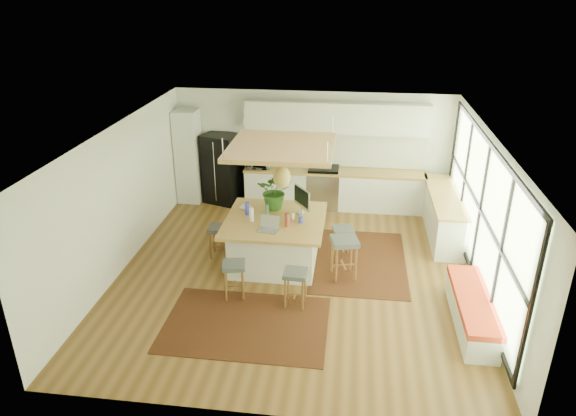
# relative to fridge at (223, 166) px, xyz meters

# --- Properties ---
(floor) EXTENTS (7.00, 7.00, 0.00)m
(floor) POSITION_rel_fridge_xyz_m (2.13, -3.19, -0.93)
(floor) COLOR brown
(floor) RESTS_ON ground
(ceiling) EXTENTS (7.00, 7.00, 0.00)m
(ceiling) POSITION_rel_fridge_xyz_m (2.13, -3.19, 1.78)
(ceiling) COLOR white
(ceiling) RESTS_ON ground
(wall_back) EXTENTS (6.50, 0.00, 6.50)m
(wall_back) POSITION_rel_fridge_xyz_m (2.13, 0.31, 0.42)
(wall_back) COLOR white
(wall_back) RESTS_ON ground
(wall_front) EXTENTS (6.50, 0.00, 6.50)m
(wall_front) POSITION_rel_fridge_xyz_m (2.13, -6.69, 0.42)
(wall_front) COLOR white
(wall_front) RESTS_ON ground
(wall_left) EXTENTS (0.00, 7.00, 7.00)m
(wall_left) POSITION_rel_fridge_xyz_m (-1.12, -3.19, 0.42)
(wall_left) COLOR white
(wall_left) RESTS_ON ground
(wall_right) EXTENTS (0.00, 7.00, 7.00)m
(wall_right) POSITION_rel_fridge_xyz_m (5.38, -3.19, 0.42)
(wall_right) COLOR white
(wall_right) RESTS_ON ground
(window_wall) EXTENTS (0.10, 6.20, 2.60)m
(window_wall) POSITION_rel_fridge_xyz_m (5.35, -3.19, 0.47)
(window_wall) COLOR black
(window_wall) RESTS_ON wall_right
(pantry) EXTENTS (0.55, 0.60, 2.25)m
(pantry) POSITION_rel_fridge_xyz_m (-0.82, -0.01, 0.20)
(pantry) COLOR white
(pantry) RESTS_ON floor
(back_counter_base) EXTENTS (4.20, 0.60, 0.88)m
(back_counter_base) POSITION_rel_fridge_xyz_m (2.68, -0.01, -0.49)
(back_counter_base) COLOR white
(back_counter_base) RESTS_ON floor
(back_counter_top) EXTENTS (4.24, 0.64, 0.05)m
(back_counter_top) POSITION_rel_fridge_xyz_m (2.68, -0.01, -0.03)
(back_counter_top) COLOR #AD853D
(back_counter_top) RESTS_ON back_counter_base
(backsplash) EXTENTS (4.20, 0.02, 0.80)m
(backsplash) POSITION_rel_fridge_xyz_m (2.68, 0.29, 0.43)
(backsplash) COLOR white
(backsplash) RESTS_ON wall_back
(upper_cabinets) EXTENTS (4.20, 0.34, 0.70)m
(upper_cabinets) POSITION_rel_fridge_xyz_m (2.68, 0.13, 1.22)
(upper_cabinets) COLOR white
(upper_cabinets) RESTS_ON wall_back
(range) EXTENTS (0.76, 0.62, 1.00)m
(range) POSITION_rel_fridge_xyz_m (2.43, -0.01, -0.43)
(range) COLOR #A5A5AA
(range) RESTS_ON floor
(right_counter_base) EXTENTS (0.60, 2.50, 0.88)m
(right_counter_base) POSITION_rel_fridge_xyz_m (5.06, -1.19, -0.49)
(right_counter_base) COLOR white
(right_counter_base) RESTS_ON floor
(right_counter_top) EXTENTS (0.64, 2.54, 0.05)m
(right_counter_top) POSITION_rel_fridge_xyz_m (5.06, -1.19, -0.03)
(right_counter_top) COLOR #AD853D
(right_counter_top) RESTS_ON right_counter_base
(window_bench) EXTENTS (0.52, 2.00, 0.50)m
(window_bench) POSITION_rel_fridge_xyz_m (5.08, -4.39, -0.68)
(window_bench) COLOR white
(window_bench) RESTS_ON floor
(ceiling_panel) EXTENTS (1.86, 1.86, 0.80)m
(ceiling_panel) POSITION_rel_fridge_xyz_m (1.83, -2.79, 1.12)
(ceiling_panel) COLOR #AD853D
(ceiling_panel) RESTS_ON ceiling
(rug_near) EXTENTS (2.60, 1.80, 0.01)m
(rug_near) POSITION_rel_fridge_xyz_m (1.53, -4.86, -0.92)
(rug_near) COLOR black
(rug_near) RESTS_ON floor
(rug_right) EXTENTS (1.80, 2.60, 0.01)m
(rug_right) POSITION_rel_fridge_xyz_m (3.31, -2.59, -0.92)
(rug_right) COLOR black
(rug_right) RESTS_ON floor
(fridge) EXTENTS (1.01, 0.90, 1.69)m
(fridge) POSITION_rel_fridge_xyz_m (0.00, 0.00, 0.00)
(fridge) COLOR black
(fridge) RESTS_ON floor
(island) EXTENTS (1.85, 1.85, 0.93)m
(island) POSITION_rel_fridge_xyz_m (1.70, -2.84, -0.46)
(island) COLOR #AD853D
(island) RESTS_ON floor
(stool_near_left) EXTENTS (0.45, 0.45, 0.64)m
(stool_near_left) POSITION_rel_fridge_xyz_m (1.18, -4.08, -0.57)
(stool_near_left) COLOR #43474A
(stool_near_left) RESTS_ON floor
(stool_near_right) EXTENTS (0.40, 0.40, 0.65)m
(stool_near_right) POSITION_rel_fridge_xyz_m (2.25, -4.21, -0.57)
(stool_near_right) COLOR #43474A
(stool_near_right) RESTS_ON floor
(stool_right_front) EXTENTS (0.57, 0.57, 0.79)m
(stool_right_front) POSITION_rel_fridge_xyz_m (3.02, -3.21, -0.57)
(stool_right_front) COLOR #43474A
(stool_right_front) RESTS_ON floor
(stool_right_back) EXTENTS (0.46, 0.46, 0.64)m
(stool_right_back) POSITION_rel_fridge_xyz_m (2.98, -2.48, -0.57)
(stool_right_back) COLOR #43474A
(stool_right_back) RESTS_ON floor
(stool_left_side) EXTENTS (0.39, 0.39, 0.64)m
(stool_left_side) POSITION_rel_fridge_xyz_m (0.58, -2.72, -0.57)
(stool_left_side) COLOR #43474A
(stool_left_side) RESTS_ON floor
(laptop) EXTENTS (0.41, 0.43, 0.27)m
(laptop) POSITION_rel_fridge_xyz_m (1.65, -3.35, 0.12)
(laptop) COLOR #A5A5AA
(laptop) RESTS_ON island
(monitor) EXTENTS (0.50, 0.59, 0.53)m
(monitor) POSITION_rel_fridge_xyz_m (2.18, -2.53, 0.26)
(monitor) COLOR #A5A5AA
(monitor) RESTS_ON island
(microwave) EXTENTS (0.54, 0.30, 0.36)m
(microwave) POSITION_rel_fridge_xyz_m (0.88, -0.02, 0.18)
(microwave) COLOR #A5A5AA
(microwave) RESTS_ON back_counter_top
(island_plant) EXTENTS (0.67, 0.75, 0.57)m
(island_plant) POSITION_rel_fridge_xyz_m (1.64, -2.34, 0.29)
(island_plant) COLOR #1E4C19
(island_plant) RESTS_ON island
(island_bowl) EXTENTS (0.29, 0.29, 0.06)m
(island_bowl) POSITION_rel_fridge_xyz_m (1.07, -2.47, 0.03)
(island_bowl) COLOR white
(island_bowl) RESTS_ON island
(island_bottle_0) EXTENTS (0.07, 0.07, 0.19)m
(island_bottle_0) POSITION_rel_fridge_xyz_m (1.15, -2.74, 0.10)
(island_bottle_0) COLOR #333BCF
(island_bottle_0) RESTS_ON island
(island_bottle_1) EXTENTS (0.07, 0.07, 0.19)m
(island_bottle_1) POSITION_rel_fridge_xyz_m (1.30, -2.99, 0.10)
(island_bottle_1) COLOR white
(island_bottle_1) RESTS_ON island
(island_bottle_2) EXTENTS (0.07, 0.07, 0.19)m
(island_bottle_2) POSITION_rel_fridge_xyz_m (1.95, -3.14, 0.10)
(island_bottle_2) COLOR #A53E37
(island_bottle_2) RESTS_ON island
(island_bottle_3) EXTENTS (0.07, 0.07, 0.19)m
(island_bottle_3) POSITION_rel_fridge_xyz_m (2.05, -2.79, 0.10)
(island_bottle_3) COLOR white
(island_bottle_3) RESTS_ON island
(island_bottle_4) EXTENTS (0.07, 0.07, 0.19)m
(island_bottle_4) POSITION_rel_fridge_xyz_m (1.50, -2.59, 0.10)
(island_bottle_4) COLOR #579271
(island_bottle_4) RESTS_ON island
(island_bottle_5) EXTENTS (0.07, 0.07, 0.19)m
(island_bottle_5) POSITION_rel_fridge_xyz_m (2.20, -2.94, 0.10)
(island_bottle_5) COLOR #333BCF
(island_bottle_5) RESTS_ON island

